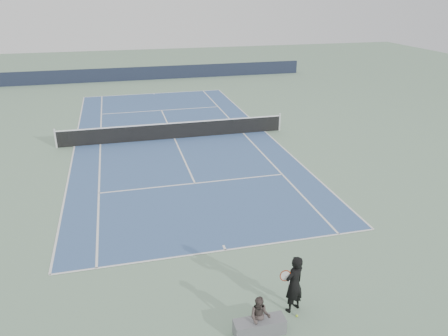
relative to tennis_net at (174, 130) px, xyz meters
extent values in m
plane|color=gray|center=(0.00, 0.00, -0.50)|extent=(80.00, 80.00, 0.00)
cube|color=#3A588B|center=(0.00, 0.00, -0.50)|extent=(10.97, 23.77, 0.01)
cylinder|color=silver|center=(-6.40, 0.00, 0.03)|extent=(0.10, 0.10, 1.07)
cylinder|color=silver|center=(6.40, 0.00, 0.03)|extent=(0.10, 0.10, 1.07)
cube|color=black|center=(0.00, 0.00, -0.04)|extent=(12.80, 0.03, 0.90)
cube|color=white|center=(0.00, 0.00, 0.43)|extent=(12.80, 0.04, 0.06)
cube|color=black|center=(0.00, 17.88, 0.10)|extent=(30.00, 0.25, 1.20)
imported|color=black|center=(1.04, -15.09, 0.33)|extent=(0.76, 0.67, 1.67)
torus|color=maroon|center=(0.76, -15.14, 0.68)|extent=(0.34, 0.18, 0.36)
cylinder|color=white|center=(0.76, -15.14, 0.68)|extent=(0.29, 0.14, 0.32)
cylinder|color=white|center=(0.88, -15.11, 0.42)|extent=(0.08, 0.13, 0.27)
sphere|color=#BBE12E|center=(1.05, -15.38, -0.47)|extent=(0.07, 0.07, 0.07)
cube|color=slate|center=(-0.10, -15.71, -0.30)|extent=(1.35, 0.91, 0.42)
imported|color=#483D3A|center=(-0.10, -15.71, 0.02)|extent=(0.67, 0.61, 1.11)
camera|label=1|loc=(-3.04, -23.76, 7.52)|focal=35.00mm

